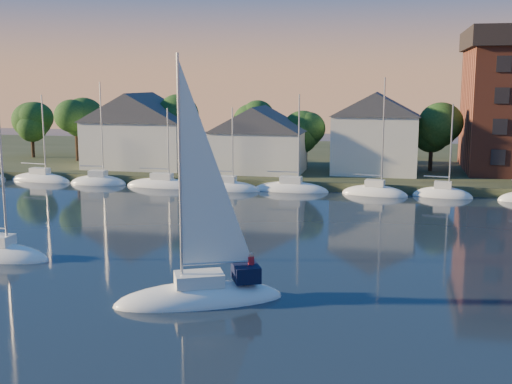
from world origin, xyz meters
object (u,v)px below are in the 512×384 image
(clubhouse_centre, at_px, (259,138))
(clubhouse_west, at_px, (140,129))
(hero_sailboat, at_px, (202,291))
(clubhouse_east, at_px, (375,132))

(clubhouse_centre, bearing_deg, clubhouse_west, 176.42)
(clubhouse_centre, bearing_deg, hero_sailboat, -81.87)
(clubhouse_east, bearing_deg, clubhouse_west, -178.09)
(clubhouse_west, distance_m, clubhouse_east, 30.02)
(clubhouse_west, height_order, clubhouse_centre, clubhouse_west)
(clubhouse_east, xyz_separation_m, hero_sailboat, (-7.65, -46.47, -5.39))
(clubhouse_centre, xyz_separation_m, clubhouse_east, (14.00, 2.00, 0.87))
(clubhouse_west, relative_size, hero_sailboat, 0.93)
(clubhouse_west, height_order, hero_sailboat, hero_sailboat)
(clubhouse_west, distance_m, clubhouse_centre, 16.05)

